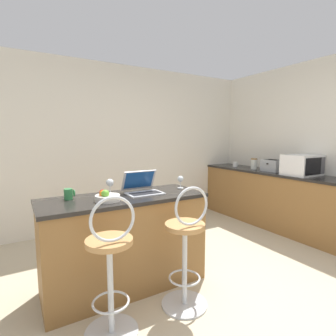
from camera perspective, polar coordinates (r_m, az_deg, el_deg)
The scene contains 15 objects.
ground_plane at distance 2.63m, azimuth 12.44°, elevation -27.14°, with size 20.00×20.00×0.00m, color #BCAD8E.
wall_back at distance 4.38m, azimuth -10.36°, elevation 4.62°, with size 12.00×0.06×2.60m.
breakfast_bar at distance 2.67m, azimuth -9.34°, elevation -15.49°, with size 1.54×0.61×0.90m.
counter_right at distance 4.56m, azimuth 23.56°, elevation -6.54°, with size 0.59×3.03×0.90m.
bar_stool_near at distance 2.06m, azimuth -12.37°, elevation -20.80°, with size 0.40×0.40×1.07m.
bar_stool_far at distance 2.33m, azimuth 3.91°, elevation -17.32°, with size 0.40×0.40×1.07m.
laptop at distance 2.65m, azimuth -5.65°, elevation -4.22°, with size 0.35×0.31×0.22m.
microwave at distance 4.30m, azimuth 27.20°, elevation 0.59°, with size 0.52×0.39×0.30m.
toaster at distance 4.59m, azimuth 21.80°, elevation 0.50°, with size 0.25×0.31×0.19m.
wine_glass_short at distance 2.86m, azimuth 2.73°, elevation -2.53°, with size 0.07×0.07×0.14m.
mug_white at distance 5.07m, azimuth 14.41°, elevation 0.80°, with size 0.10×0.08×0.09m.
mug_green at distance 2.53m, azimuth -20.79°, elevation -5.32°, with size 0.09×0.08×0.10m.
fruit_bowl at distance 2.36m, azimuth -13.19°, elevation -6.18°, with size 0.22×0.22×0.11m.
storage_jar at distance 4.77m, azimuth 18.20°, elevation 0.89°, with size 0.11×0.11×0.19m.
wine_glass_tall at distance 2.64m, azimuth -12.53°, elevation -3.25°, with size 0.07×0.07×0.15m.
Camera 1 is at (-1.51, -1.57, 1.46)m, focal length 28.00 mm.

